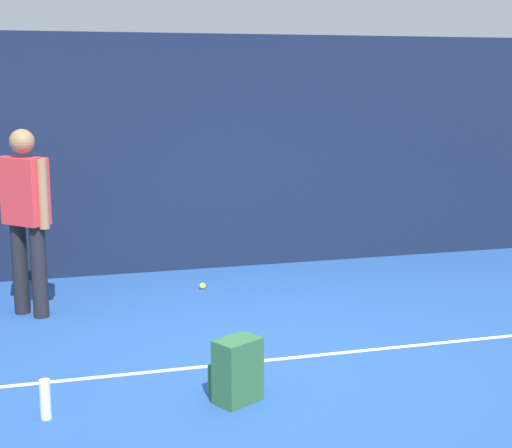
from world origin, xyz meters
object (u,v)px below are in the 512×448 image
water_bottle (45,399)px  tennis_ball_near_player (203,286)px  tennis_player (26,211)px  backpack (236,371)px

water_bottle → tennis_ball_near_player: bearing=60.1°
tennis_player → water_bottle: (0.12, -2.27, -0.84)m
tennis_player → tennis_ball_near_player: 1.97m
tennis_player → tennis_ball_near_player: size_ratio=25.76×
tennis_ball_near_player → water_bottle: (-1.56, -2.70, 0.10)m
tennis_player → water_bottle: size_ratio=6.45×
backpack → tennis_ball_near_player: (0.32, 2.75, -0.18)m
backpack → water_bottle: size_ratio=1.67×
backpack → water_bottle: (-1.24, 0.05, -0.08)m
backpack → water_bottle: bearing=-32.2°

